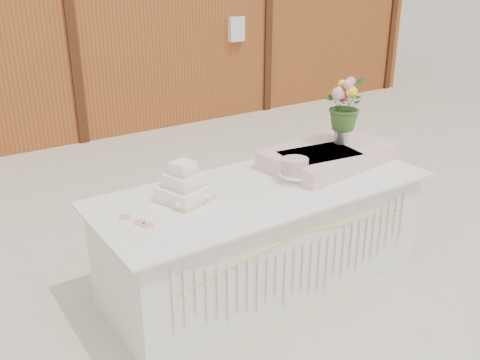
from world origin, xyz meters
The scene contains 9 objects.
ground centered at (0.00, 0.00, 0.00)m, with size 80.00×80.00×0.00m, color beige.
barn centered at (-0.01, 5.99, 1.68)m, with size 12.60×4.60×3.30m.
cake_table centered at (0.00, 0.00, 0.39)m, with size 2.40×1.00×0.77m.
wedding_cake centered at (-0.56, 0.12, 0.86)m, with size 0.37×0.37×0.27m.
pink_cake_stand centered at (0.24, -0.04, 0.87)m, with size 0.24×0.24×0.17m.
satin_runner centered at (0.70, 0.10, 0.83)m, with size 1.02×0.59×0.13m, color beige.
flower_vase centered at (0.85, 0.14, 0.98)m, with size 0.12×0.12×0.16m, color #ABAAAF.
bouquet centered at (0.85, 0.14, 1.26)m, with size 0.36×0.31×0.39m, color #3B6127.
loose_flowers centered at (-0.94, 0.07, 0.78)m, with size 0.15×0.37×0.02m, color pink, non-canonical shape.
Camera 1 is at (-2.04, -2.74, 2.23)m, focal length 40.00 mm.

